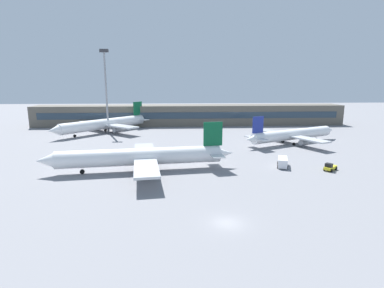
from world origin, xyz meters
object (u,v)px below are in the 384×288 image
(airplane_near, at_px, (139,157))
(airplane_mid, at_px, (293,134))
(airplane_far, at_px, (104,124))
(service_van_white, at_px, (283,162))
(baggage_tug_yellow, at_px, (330,167))
(floodlight_tower_west, at_px, (106,86))

(airplane_near, distance_m, airplane_mid, 53.27)
(airplane_mid, xyz_separation_m, airplane_far, (-64.65, 24.54, 0.49))
(airplane_mid, distance_m, airplane_far, 69.15)
(airplane_far, xyz_separation_m, service_van_white, (51.80, -50.77, -2.25))
(airplane_near, distance_m, airplane_far, 55.76)
(service_van_white, bearing_deg, baggage_tug_yellow, -21.55)
(airplane_mid, bearing_deg, airplane_near, -148.53)
(baggage_tug_yellow, bearing_deg, floodlight_tower_west, 137.56)
(airplane_far, distance_m, baggage_tug_yellow, 81.93)
(airplane_far, distance_m, service_van_white, 72.57)
(airplane_far, bearing_deg, floodlight_tower_west, 8.65)
(airplane_near, bearing_deg, baggage_tug_yellow, -2.89)
(airplane_near, height_order, floodlight_tower_west, floodlight_tower_west)
(airplane_mid, relative_size, service_van_white, 6.40)
(airplane_near, xyz_separation_m, floodlight_tower_west, (-17.85, 52.55, 14.46))
(floodlight_tower_west, bearing_deg, airplane_near, -71.24)
(airplane_far, height_order, baggage_tug_yellow, airplane_far)
(airplane_near, distance_m, floodlight_tower_west, 57.36)
(airplane_mid, height_order, floodlight_tower_west, floodlight_tower_west)
(service_van_white, bearing_deg, airplane_far, 135.58)
(airplane_far, height_order, service_van_white, airplane_far)
(service_van_white, xyz_separation_m, floodlight_tower_west, (-50.44, 50.98, 16.55))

